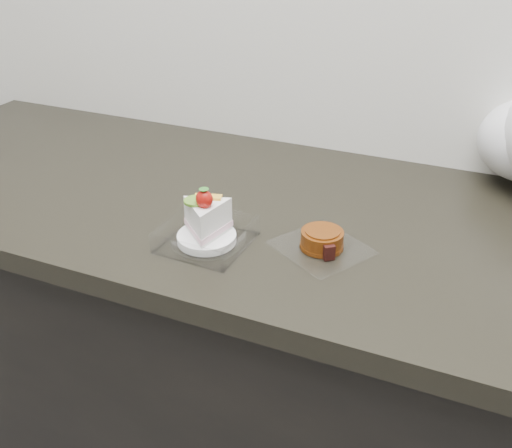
{
  "coord_description": "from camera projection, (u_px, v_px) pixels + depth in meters",
  "views": [
    {
      "loc": [
        0.24,
        0.81,
        1.4
      ],
      "look_at": [
        -0.07,
        1.55,
        0.94
      ],
      "focal_mm": 40.0,
      "sensor_mm": 36.0,
      "label": 1
    }
  ],
  "objects": [
    {
      "name": "counter",
      "position": [
        312.0,
        394.0,
        1.25
      ],
      "size": [
        2.04,
        0.64,
        0.9
      ],
      "color": "black",
      "rests_on": "ground"
    },
    {
      "name": "cake_tray",
      "position": [
        206.0,
        229.0,
        0.94
      ],
      "size": [
        0.14,
        0.14,
        0.11
      ],
      "rotation": [
        0.0,
        0.0,
        -0.03
      ],
      "color": "white",
      "rests_on": "counter"
    },
    {
      "name": "mooncake_wrap",
      "position": [
        322.0,
        241.0,
        0.93
      ],
      "size": [
        0.19,
        0.18,
        0.03
      ],
      "rotation": [
        0.0,
        0.0,
        -0.36
      ],
      "color": "white",
      "rests_on": "counter"
    }
  ]
}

